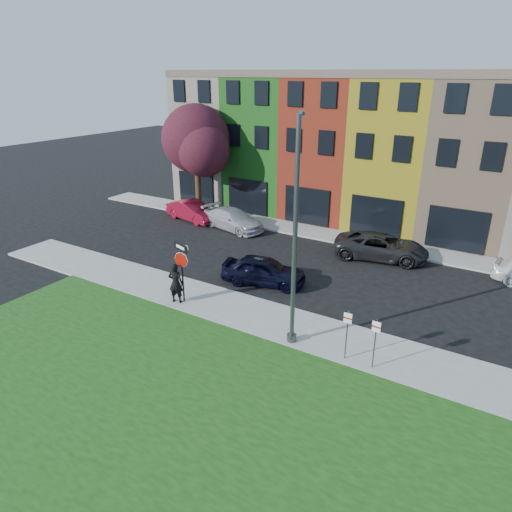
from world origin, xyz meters
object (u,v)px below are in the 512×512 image
Objects in this scene: man at (176,283)px; street_lamp at (295,236)px; sedan_near at (264,270)px; stop_sign at (181,261)px.

man is 7.12m from street_lamp.
man is 4.80m from sedan_near.
sedan_near is at bearing -135.31° from man.
stop_sign is 0.33× the size of street_lamp.
stop_sign is at bearing -148.31° from man.
sedan_near is at bearing 78.51° from stop_sign.
man reaches higher than sedan_near.
stop_sign reaches higher than sedan_near.
stop_sign reaches higher than man.
sedan_near is at bearing 108.88° from street_lamp.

